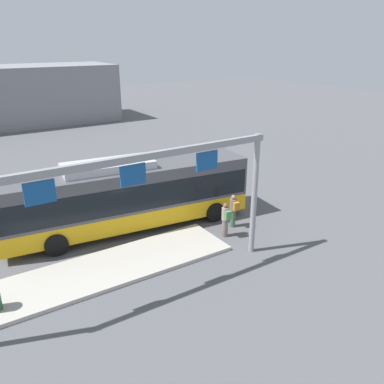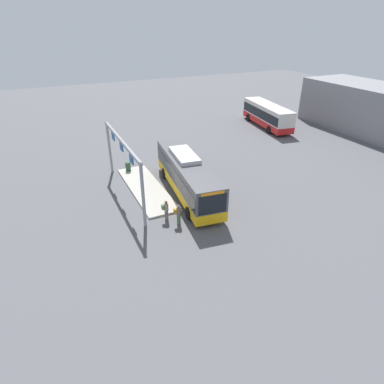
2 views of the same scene
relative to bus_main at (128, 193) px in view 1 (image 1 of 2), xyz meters
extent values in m
plane|color=#56565B|center=(0.01, 0.00, -1.81)|extent=(120.00, 120.00, 0.00)
cube|color=#B2ADA3|center=(-2.25, -3.11, -1.73)|extent=(10.00, 2.80, 0.16)
cube|color=#EAAD14|center=(0.01, 0.00, -1.04)|extent=(11.94, 3.85, 0.85)
cube|color=#4C4C51|center=(0.01, 0.00, 0.34)|extent=(11.94, 3.85, 1.90)
cube|color=black|center=(0.01, 0.00, 0.14)|extent=(11.71, 3.86, 1.20)
cube|color=black|center=(5.85, -0.69, 0.24)|extent=(0.29, 2.12, 1.50)
cube|color=#B7B7BC|center=(-0.87, 0.10, 1.47)|extent=(4.28, 2.22, 0.36)
cube|color=orange|center=(5.78, -0.68, 1.09)|extent=(0.32, 1.75, 0.28)
cylinder|color=black|center=(4.18, 0.72, -1.31)|extent=(1.03, 0.41, 1.00)
cylinder|color=black|center=(3.90, -1.67, -1.31)|extent=(1.03, 0.41, 1.00)
cylinder|color=black|center=(-3.49, 1.62, -1.31)|extent=(1.03, 0.41, 1.00)
cylinder|color=black|center=(-3.77, -0.77, -1.31)|extent=(1.03, 0.41, 1.00)
cylinder|color=slate|center=(3.32, -3.28, -1.39)|extent=(0.32, 0.32, 0.85)
cylinder|color=gray|center=(3.32, -3.28, -0.66)|extent=(0.39, 0.39, 0.60)
sphere|color=brown|center=(3.32, -3.28, -0.25)|extent=(0.22, 0.22, 0.22)
cube|color=#4C8447|center=(3.28, -3.54, -0.63)|extent=(0.30, 0.22, 0.40)
cylinder|color=#476B4C|center=(4.27, -2.67, -1.39)|extent=(0.30, 0.30, 0.85)
cylinder|color=slate|center=(4.27, -2.67, -0.66)|extent=(0.37, 0.37, 0.60)
sphere|color=#9E755B|center=(4.27, -2.67, -0.25)|extent=(0.22, 0.22, 0.22)
cube|color=#BF7F1E|center=(4.24, -2.93, -0.63)|extent=(0.29, 0.20, 0.40)
cylinder|color=gray|center=(3.43, -5.03, 0.79)|extent=(0.24, 0.24, 5.20)
cube|color=gray|center=(-1.96, -5.03, 3.24)|extent=(11.18, 0.20, 0.24)
cube|color=#144C8C|center=(-4.92, -5.03, 2.69)|extent=(0.90, 0.08, 0.70)
cube|color=#144C8C|center=(-1.96, -5.03, 2.69)|extent=(0.90, 0.08, 0.70)
cube|color=#144C8C|center=(1.01, -5.03, 2.69)|extent=(0.90, 0.08, 0.70)
camera|label=1|loc=(-7.06, -16.44, 6.85)|focal=37.16mm
camera|label=2|loc=(23.32, -10.50, 11.90)|focal=30.46mm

